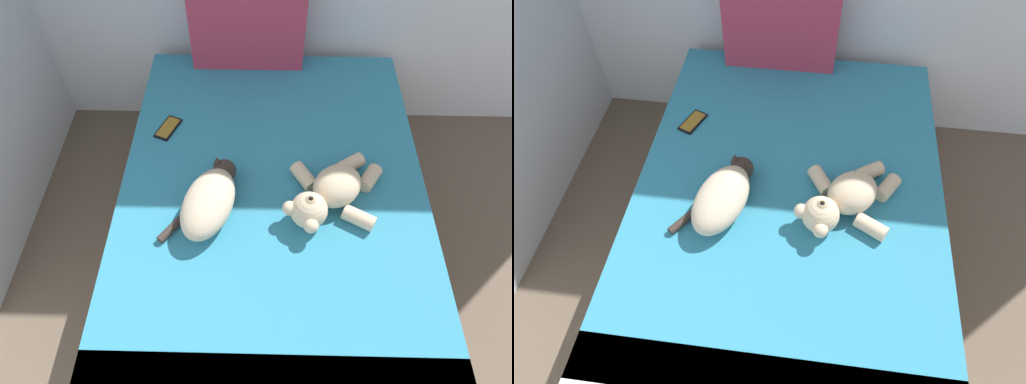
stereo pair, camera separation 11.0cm
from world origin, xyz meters
TOP-DOWN VIEW (x-y plane):
  - bed at (1.26, 3.38)m, footprint 1.33×1.92m
  - patterned_cushion at (1.13, 4.26)m, footprint 0.56×0.13m
  - cat at (1.01, 3.30)m, footprint 0.33×0.42m
  - teddy_bear at (1.48, 3.34)m, footprint 0.43×0.43m
  - cell_phone at (0.77, 3.75)m, footprint 0.12×0.16m

SIDE VIEW (x-z plane):
  - bed at x=1.26m, z-range 0.00..0.51m
  - cell_phone at x=0.77m, z-range 0.51..0.52m
  - teddy_bear at x=1.48m, z-range 0.50..0.65m
  - cat at x=1.01m, z-range 0.51..0.66m
  - patterned_cushion at x=1.13m, z-range 0.51..0.92m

